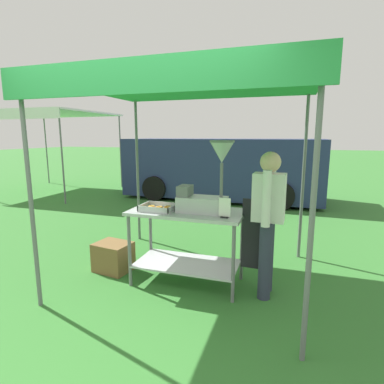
# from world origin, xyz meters

# --- Properties ---
(ground_plane) EXTENTS (70.00, 70.00, 0.00)m
(ground_plane) POSITION_xyz_m (0.00, 6.00, 0.00)
(ground_plane) COLOR #33702D
(stall_canopy) EXTENTS (2.83, 2.45, 2.38)m
(stall_canopy) POSITION_xyz_m (0.18, 0.96, 2.29)
(stall_canopy) COLOR slate
(stall_canopy) RESTS_ON ground
(donut_cart) EXTENTS (1.34, 0.67, 0.91)m
(donut_cart) POSITION_xyz_m (0.18, 0.87, 0.65)
(donut_cart) COLOR #B7B7BC
(donut_cart) RESTS_ON ground
(donut_tray) EXTENTS (0.39, 0.31, 0.07)m
(donut_tray) POSITION_xyz_m (-0.13, 0.77, 0.93)
(donut_tray) COLOR #B7B7BC
(donut_tray) RESTS_ON donut_cart
(donut_fryer) EXTENTS (0.64, 0.28, 0.82)m
(donut_fryer) POSITION_xyz_m (0.44, 0.85, 1.21)
(donut_fryer) COLOR #B7B7BC
(donut_fryer) RESTS_ON donut_cart
(menu_sign) EXTENTS (0.13, 0.05, 0.22)m
(menu_sign) POSITION_xyz_m (0.68, 0.68, 1.00)
(menu_sign) COLOR black
(menu_sign) RESTS_ON donut_cart
(vendor) EXTENTS (0.45, 0.53, 1.61)m
(vendor) POSITION_xyz_m (1.11, 0.87, 0.90)
(vendor) COLOR #2D3347
(vendor) RESTS_ON ground
(supply_crate) EXTENTS (0.50, 0.43, 0.38)m
(supply_crate) POSITION_xyz_m (-0.86, 0.88, 0.19)
(supply_crate) COLOR brown
(supply_crate) RESTS_ON ground
(van_navy) EXTENTS (5.47, 2.18, 1.69)m
(van_navy) POSITION_xyz_m (-0.54, 6.13, 0.88)
(van_navy) COLOR navy
(van_navy) RESTS_ON ground
(neighbour_tent) EXTENTS (3.37, 3.06, 2.49)m
(neighbour_tent) POSITION_xyz_m (-5.92, 5.45, 2.41)
(neighbour_tent) COLOR slate
(neighbour_tent) RESTS_ON ground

